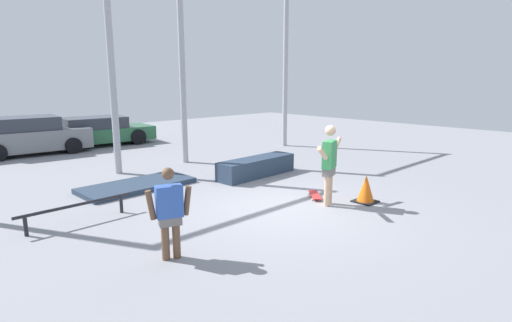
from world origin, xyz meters
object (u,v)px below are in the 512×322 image
(grind_rail, at_px, (77,208))
(parked_car_green, at_px, (98,131))
(skateboard, at_px, (315,195))
(grind_box, at_px, (257,167))
(bystander, at_px, (170,210))
(skateboarder, at_px, (329,161))
(parked_car_grey, at_px, (30,136))
(traffic_cone, at_px, (366,189))
(manual_pad, at_px, (137,185))

(grind_rail, bearing_deg, parked_car_green, 65.26)
(skateboard, distance_m, grind_box, 2.56)
(grind_box, relative_size, bystander, 1.77)
(skateboarder, bearing_deg, skateboard, 46.94)
(parked_car_grey, bearing_deg, grind_box, -60.98)
(skateboard, xyz_separation_m, grind_rail, (-4.72, 2.11, 0.25))
(grind_box, xyz_separation_m, parked_car_green, (-1.06, 8.60, 0.33))
(bystander, bearing_deg, traffic_cone, -166.67)
(manual_pad, bearing_deg, grind_box, -21.14)
(skateboarder, relative_size, grind_rail, 0.81)
(grind_box, distance_m, manual_pad, 3.35)
(manual_pad, distance_m, parked_car_grey, 7.20)
(parked_car_green, bearing_deg, grind_box, -78.02)
(skateboard, distance_m, manual_pad, 4.56)
(manual_pad, relative_size, bystander, 1.95)
(parked_car_grey, distance_m, parked_car_green, 2.65)
(grind_box, height_order, manual_pad, grind_box)
(skateboard, xyz_separation_m, traffic_cone, (0.55, -1.02, 0.24))
(grind_rail, xyz_separation_m, parked_car_green, (4.15, 9.00, 0.28))
(grind_rail, xyz_separation_m, bystander, (0.48, -2.61, 0.47))
(grind_box, relative_size, grind_rail, 1.17)
(bystander, bearing_deg, grind_rail, -59.96)
(parked_car_green, bearing_deg, skateboarder, -83.43)
(grind_rail, bearing_deg, manual_pad, 37.64)
(parked_car_grey, bearing_deg, grind_rail, -94.64)
(bystander, bearing_deg, manual_pad, -91.29)
(skateboard, xyz_separation_m, manual_pad, (-2.63, 3.72, -0.00))
(skateboarder, xyz_separation_m, skateboard, (0.24, 0.55, -0.93))
(skateboard, relative_size, manual_pad, 0.25)
(grind_box, relative_size, parked_car_grey, 0.63)
(grind_rail, height_order, parked_car_grey, parked_car_grey)
(parked_car_grey, relative_size, bystander, 2.79)
(bystander, bearing_deg, skateboarder, -161.20)
(grind_rail, xyz_separation_m, traffic_cone, (5.27, -3.13, -0.01))
(grind_rail, bearing_deg, grind_box, 4.42)
(skateboard, height_order, traffic_cone, traffic_cone)
(grind_rail, height_order, traffic_cone, traffic_cone)
(skateboarder, height_order, grind_box, skateboarder)
(manual_pad, bearing_deg, traffic_cone, -56.12)
(skateboard, relative_size, parked_car_green, 0.16)
(parked_car_grey, relative_size, traffic_cone, 6.47)
(grind_box, height_order, traffic_cone, traffic_cone)
(skateboarder, relative_size, manual_pad, 0.63)
(skateboarder, relative_size, skateboard, 2.55)
(parked_car_grey, relative_size, parked_car_green, 0.90)
(traffic_cone, bearing_deg, skateboarder, 149.26)
(skateboarder, height_order, manual_pad, skateboarder)
(grind_box, bearing_deg, skateboarder, -103.42)
(traffic_cone, bearing_deg, parked_car_grey, 107.55)
(parked_car_green, xyz_separation_m, bystander, (-3.66, -11.61, 0.19))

